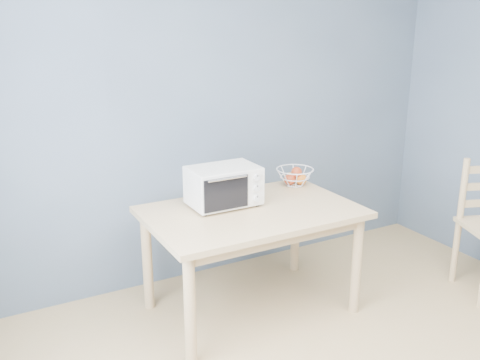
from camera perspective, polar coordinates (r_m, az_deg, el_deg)
room at (r=2.34m, az=22.58°, el=-1.35°), size 4.01×4.51×2.61m
dining_table at (r=3.61m, az=1.23°, el=-4.66°), size 1.40×0.90×0.75m
toaster_oven at (r=3.59m, az=-2.02°, el=-0.63°), size 0.47×0.34×0.27m
fruit_basket at (r=4.08m, az=5.85°, el=0.42°), size 0.36×0.36×0.15m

